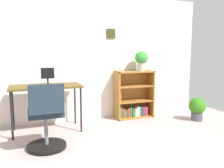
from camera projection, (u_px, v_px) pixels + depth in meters
wall_back at (71, 58)px, 4.27m from camera, size 5.20×0.12×2.31m
desk at (46, 89)px, 3.74m from camera, size 1.10×0.55×0.75m
monitor at (48, 77)px, 3.76m from camera, size 0.21×0.18×0.28m
keyboard at (47, 86)px, 3.65m from camera, size 0.37×0.12×0.02m
office_chair at (46, 121)px, 3.05m from camera, size 0.52×0.55×0.89m
bookshelf_low at (133, 97)px, 4.60m from camera, size 0.74×0.30×0.91m
potted_plant_on_shelf at (141, 59)px, 4.49m from camera, size 0.25×0.25×0.38m
potted_plant_floor at (197, 108)px, 4.39m from camera, size 0.31×0.31×0.43m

